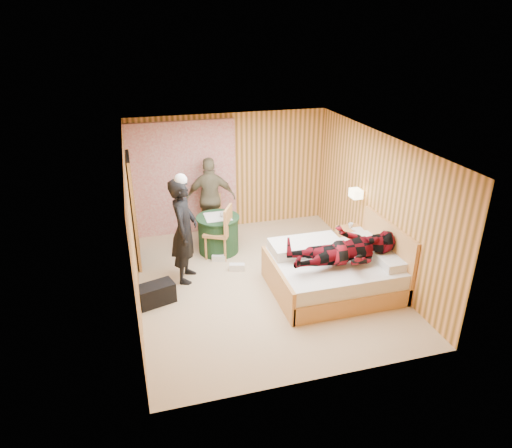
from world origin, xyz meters
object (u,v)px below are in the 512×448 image
object	(u,v)px
bed	(335,272)
chair_near	(222,228)
duffel_bag	(156,294)
wall_lamp	(356,193)
woman_standing	(184,231)
man_at_table	(211,198)
man_on_bed	(346,242)
round_table	(218,234)
chair_far	(212,213)
nightstand	(352,244)

from	to	relation	value
bed	chair_near	world-z (taller)	bed
chair_near	duffel_bag	xyz separation A→B (m)	(-1.37, -1.28, -0.43)
wall_lamp	woman_standing	xyz separation A→B (m)	(-3.18, 0.01, -0.37)
man_at_table	woman_standing	bearing A→B (deg)	71.93
wall_lamp	duffel_bag	size ratio (longest dim) A/B	0.44
wall_lamp	man_on_bed	xyz separation A→B (m)	(-0.77, -1.22, -0.31)
round_table	chair_near	world-z (taller)	chair_near
round_table	chair_near	distance (m)	0.34
round_table	man_at_table	bearing A→B (deg)	90.00
chair_far	chair_near	size ratio (longest dim) A/B	0.89
bed	chair_far	size ratio (longest dim) A/B	2.22
wall_lamp	man_on_bed	distance (m)	1.48
bed	duffel_bag	distance (m)	3.00
duffel_bag	woman_standing	bearing A→B (deg)	30.53
nightstand	wall_lamp	bearing A→B (deg)	70.01
round_table	chair_far	distance (m)	0.69
bed	duffel_bag	size ratio (longest dim) A/B	3.46
bed	chair_far	xyz separation A→B (m)	(-1.63, 2.56, 0.22)
duffel_bag	man_at_table	distance (m)	2.70
chair_far	duffel_bag	size ratio (longest dim) A/B	1.56
bed	woman_standing	distance (m)	2.66
bed	man_at_table	world-z (taller)	man_at_table
woman_standing	nightstand	bearing A→B (deg)	-73.78
wall_lamp	chair_far	world-z (taller)	wall_lamp
chair_near	bed	bearing A→B (deg)	71.75
round_table	woman_standing	bearing A→B (deg)	-130.17
chair_far	duffel_bag	distance (m)	2.61
round_table	duffel_bag	size ratio (longest dim) A/B	1.41
chair_far	duffel_bag	world-z (taller)	chair_far
woman_standing	man_at_table	world-z (taller)	woman_standing
duffel_bag	nightstand	bearing A→B (deg)	-9.04
nightstand	chair_far	xyz separation A→B (m)	(-2.38, 1.69, 0.23)
chair_far	man_at_table	distance (m)	0.32
bed	man_at_table	xyz separation A→B (m)	(-1.63, 2.60, 0.54)
wall_lamp	nightstand	bearing A→B (deg)	-109.99
man_on_bed	chair_far	bearing A→B (deg)	120.63
bed	chair_far	bearing A→B (deg)	122.38
bed	wall_lamp	bearing A→B (deg)	51.12
round_table	woman_standing	size ratio (longest dim) A/B	0.45
round_table	man_on_bed	size ratio (longest dim) A/B	0.48
wall_lamp	chair_far	distance (m)	2.99
bed	man_on_bed	xyz separation A→B (m)	(0.03, -0.23, 0.67)
bed	round_table	world-z (taller)	bed
chair_far	man_on_bed	distance (m)	3.28
woman_standing	man_at_table	bearing A→B (deg)	-6.64
bed	chair_near	bearing A→B (deg)	134.16
round_table	duffel_bag	xyz separation A→B (m)	(-1.34, -1.53, -0.21)
duffel_bag	man_on_bed	world-z (taller)	man_on_bed
round_table	man_on_bed	world-z (taller)	man_on_bed
woman_standing	bed	bearing A→B (deg)	-94.28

